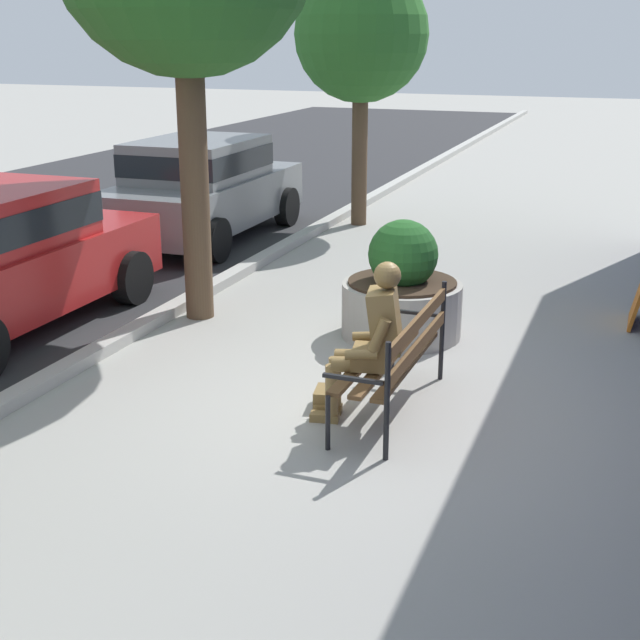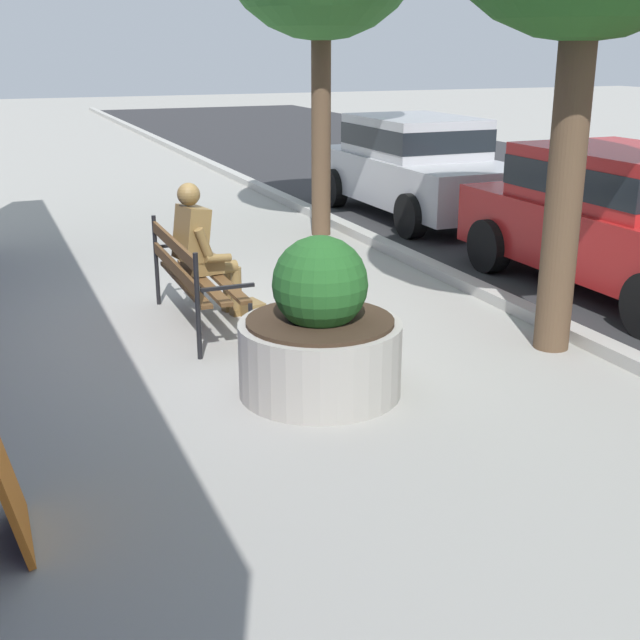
{
  "view_description": "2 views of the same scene",
  "coord_description": "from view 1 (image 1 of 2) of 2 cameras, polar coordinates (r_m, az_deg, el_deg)",
  "views": [
    {
      "loc": [
        -6.82,
        -2.1,
        3.1
      ],
      "look_at": [
        -0.07,
        0.42,
        0.75
      ],
      "focal_mm": 49.64,
      "sensor_mm": 36.0,
      "label": 1
    },
    {
      "loc": [
        7.54,
        -2.1,
        2.6
      ],
      "look_at": [
        1.9,
        0.23,
        0.6
      ],
      "focal_mm": 47.01,
      "sensor_mm": 36.0,
      "label": 2
    }
  ],
  "objects": [
    {
      "name": "parked_car_grey",
      "position": [
        13.94,
        -7.63,
        8.58
      ],
      "size": [
        4.11,
        1.95,
        1.56
      ],
      "color": "slate",
      "rests_on": "ground"
    },
    {
      "name": "concrete_planter",
      "position": [
        9.39,
        5.3,
        1.74
      ],
      "size": [
        1.27,
        1.27,
        1.26
      ],
      "color": "#A8A399",
      "rests_on": "ground"
    },
    {
      "name": "curb_stone",
      "position": [
        8.98,
        -14.81,
        -2.34
      ],
      "size": [
        60.0,
        0.2,
        0.12
      ],
      "primitive_type": "cube",
      "color": "#B2AFA8",
      "rests_on": "ground"
    },
    {
      "name": "park_bench",
      "position": [
        7.44,
        5.12,
        -2.11
      ],
      "size": [
        1.81,
        0.55,
        0.95
      ],
      "color": "brown",
      "rests_on": "ground"
    },
    {
      "name": "street_tree_far_corner",
      "position": [
        14.76,
        2.67,
        17.84
      ],
      "size": [
        2.15,
        2.15,
        4.15
      ],
      "color": "brown",
      "rests_on": "ground"
    },
    {
      "name": "ground_plane",
      "position": [
        7.78,
        3.13,
        -5.45
      ],
      "size": [
        80.0,
        80.0,
        0.0
      ],
      "primitive_type": "plane",
      "color": "#9E9B93"
    },
    {
      "name": "bronze_statue_seated",
      "position": [
        7.26,
        3.06,
        -1.55
      ],
      "size": [
        0.59,
        0.84,
        1.37
      ],
      "color": "olive",
      "rests_on": "ground"
    }
  ]
}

